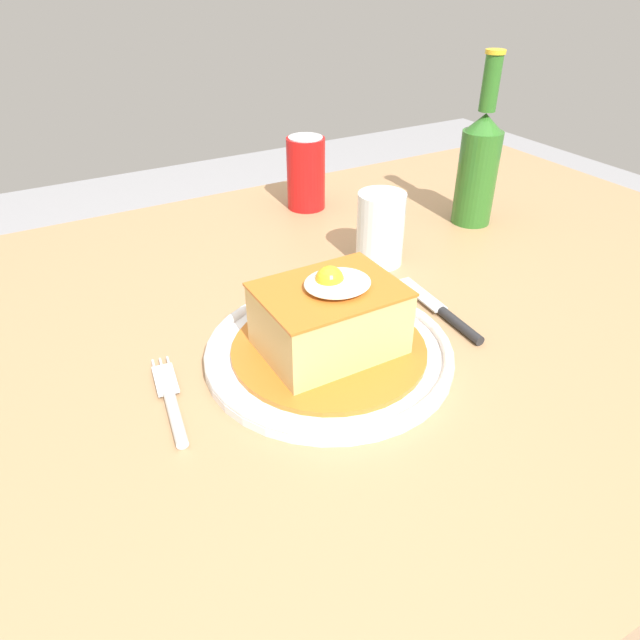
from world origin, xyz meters
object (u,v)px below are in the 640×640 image
(soda_can, at_px, (306,173))
(knife, at_px, (448,316))
(drinking_glass, at_px, (380,234))
(fork, at_px, (172,405))
(beer_bottle_green, at_px, (479,163))
(main_plate, at_px, (329,352))

(soda_can, bearing_deg, knife, -93.44)
(knife, distance_m, drinking_glass, 0.18)
(fork, xyz_separation_m, beer_bottle_green, (0.58, 0.21, 0.09))
(main_plate, height_order, beer_bottle_green, beer_bottle_green)
(main_plate, distance_m, drinking_glass, 0.25)
(main_plate, xyz_separation_m, knife, (0.17, -0.01, -0.00))
(main_plate, xyz_separation_m, soda_can, (0.19, 0.41, 0.05))
(soda_can, height_order, drinking_glass, soda_can)
(fork, relative_size, soda_can, 1.14)
(fork, distance_m, beer_bottle_green, 0.63)
(knife, xyz_separation_m, drinking_glass, (0.02, 0.17, 0.04))
(beer_bottle_green, bearing_deg, soda_can, 137.21)
(fork, xyz_separation_m, soda_can, (0.37, 0.40, 0.06))
(knife, distance_m, soda_can, 0.42)
(main_plate, relative_size, soda_can, 2.23)
(drinking_glass, bearing_deg, soda_can, 87.67)
(main_plate, height_order, fork, main_plate)
(fork, height_order, soda_can, soda_can)
(main_plate, distance_m, knife, 0.17)
(main_plate, height_order, knife, main_plate)
(main_plate, xyz_separation_m, fork, (-0.18, 0.00, -0.00))
(knife, relative_size, drinking_glass, 1.58)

